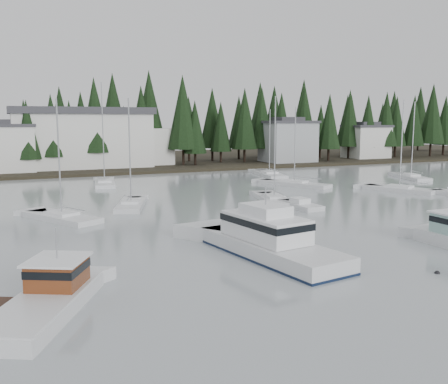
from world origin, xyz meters
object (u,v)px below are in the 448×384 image
(sailboat_3, at_px, (274,201))
(sailboat_8, at_px, (131,206))
(sailboat_6, at_px, (294,185))
(sailboat_11, at_px, (399,191))
(house_east_b, at_px, (366,141))
(house_east_a, at_px, (288,140))
(sailboat_9, at_px, (269,175))
(runabout_1, at_px, (300,206))
(sailboat_10, at_px, (411,178))
(sailboat_7, at_px, (62,219))
(house_west, at_px, (6,147))
(harbor_inn, at_px, (94,138))
(cabin_cruiser_center, at_px, (269,244))
(lobster_boat_brown, at_px, (46,301))
(sailboat_2, at_px, (105,184))

(sailboat_3, height_order, sailboat_8, sailboat_3)
(sailboat_6, distance_m, sailboat_11, 14.02)
(house_east_b, bearing_deg, house_east_a, -174.81)
(house_east_b, xyz_separation_m, sailboat_9, (-36.22, -20.10, -4.36))
(runabout_1, bearing_deg, sailboat_9, -26.08)
(sailboat_6, distance_m, sailboat_10, 21.30)
(sailboat_10, bearing_deg, sailboat_11, 147.57)
(sailboat_7, relative_size, sailboat_10, 0.92)
(house_west, bearing_deg, house_east_b, 0.75)
(harbor_inn, relative_size, sailboat_3, 2.40)
(sailboat_8, xyz_separation_m, runabout_1, (16.15, -7.52, 0.07))
(sailboat_11, bearing_deg, sailboat_6, 18.70)
(cabin_cruiser_center, xyz_separation_m, sailboat_8, (-4.15, 22.74, -0.73))
(house_east_a, xyz_separation_m, runabout_1, (-25.93, -46.20, -4.77))
(sailboat_8, bearing_deg, harbor_inn, 15.22)
(lobster_boat_brown, bearing_deg, harbor_inn, 16.57)
(house_east_a, height_order, harbor_inn, harbor_inn)
(house_west, xyz_separation_m, sailboat_8, (11.91, -39.68, -4.59))
(sailboat_10, xyz_separation_m, runabout_1, (-30.18, -15.55, 0.06))
(house_east_b, xyz_separation_m, sailboat_3, (-48.50, -43.70, -4.34))
(house_east_a, bearing_deg, sailboat_11, -100.37)
(sailboat_8, bearing_deg, sailboat_3, -81.59)
(sailboat_3, bearing_deg, sailboat_6, -27.60)
(sailboat_9, bearing_deg, cabin_cruiser_center, 162.31)
(runabout_1, bearing_deg, sailboat_11, -77.15)
(cabin_cruiser_center, bearing_deg, runabout_1, -47.24)
(sailboat_8, bearing_deg, house_west, 36.09)
(house_east_b, distance_m, sailboat_6, 51.04)
(harbor_inn, bearing_deg, sailboat_10, -39.00)
(lobster_boat_brown, xyz_separation_m, sailboat_10, (56.78, 35.29, -0.42))
(cabin_cruiser_center, bearing_deg, sailboat_10, -62.86)
(sailboat_2, distance_m, sailboat_10, 47.03)
(house_east_b, height_order, sailboat_10, sailboat_10)
(cabin_cruiser_center, bearing_deg, sailboat_11, -64.89)
(house_east_b, height_order, harbor_inn, harbor_inn)
(house_west, distance_m, harbor_inn, 15.45)
(house_east_b, relative_size, sailboat_2, 0.64)
(house_west, relative_size, sailboat_11, 0.78)
(runabout_1, bearing_deg, sailboat_7, 78.91)
(house_east_a, xyz_separation_m, cabin_cruiser_center, (-37.94, -61.42, -4.10))
(cabin_cruiser_center, height_order, sailboat_3, sailboat_3)
(sailboat_3, distance_m, runabout_1, 4.53)
(sailboat_3, xyz_separation_m, sailboat_9, (12.28, 23.60, -0.02))
(cabin_cruiser_center, xyz_separation_m, sailboat_6, (20.88, 30.85, -0.75))
(house_east_b, xyz_separation_m, sailboat_6, (-39.06, -32.56, -4.35))
(sailboat_6, xyz_separation_m, runabout_1, (-8.88, -15.63, 0.08))
(house_west, bearing_deg, sailboat_2, -58.07)
(harbor_inn, bearing_deg, house_west, -167.48)
(house_east_a, xyz_separation_m, harbor_inn, (-38.96, 4.34, 0.87))
(house_east_b, bearing_deg, sailboat_11, -124.55)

